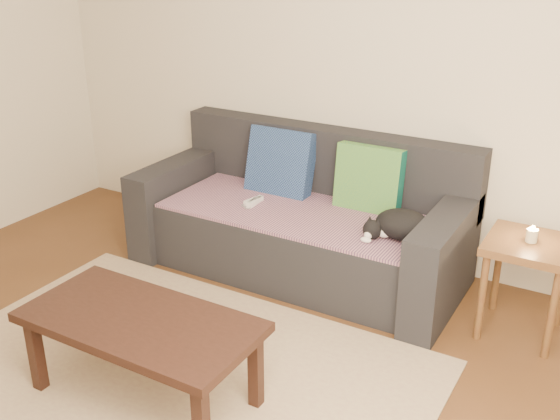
% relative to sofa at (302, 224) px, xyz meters
% --- Properties ---
extents(ground, '(4.50, 4.50, 0.00)m').
position_rel_sofa_xyz_m(ground, '(0.00, -1.57, -0.31)').
color(ground, brown).
rests_on(ground, ground).
extents(back_wall, '(4.50, 0.04, 2.60)m').
position_rel_sofa_xyz_m(back_wall, '(0.00, 0.43, 0.99)').
color(back_wall, beige).
rests_on(back_wall, ground).
extents(sofa, '(2.10, 0.94, 0.87)m').
position_rel_sofa_xyz_m(sofa, '(0.00, 0.00, 0.00)').
color(sofa, '#232328').
rests_on(sofa, ground).
extents(throw_blanket, '(1.66, 0.74, 0.02)m').
position_rel_sofa_xyz_m(throw_blanket, '(0.00, -0.09, 0.12)').
color(throw_blanket, '#40284B').
rests_on(throw_blanket, sofa).
extents(cushion_navy, '(0.46, 0.23, 0.47)m').
position_rel_sofa_xyz_m(cushion_navy, '(-0.26, 0.17, 0.32)').
color(cushion_navy, '#11224B').
rests_on(cushion_navy, throw_blanket).
extents(cushion_green, '(0.42, 0.15, 0.43)m').
position_rel_sofa_xyz_m(cushion_green, '(0.38, 0.17, 0.32)').
color(cushion_green, '#0D564C').
rests_on(cushion_green, throw_blanket).
extents(cat, '(0.39, 0.29, 0.17)m').
position_rel_sofa_xyz_m(cat, '(0.72, -0.17, 0.21)').
color(cat, black).
rests_on(cat, throw_blanket).
extents(wii_remote_a, '(0.04, 0.15, 0.03)m').
position_rel_sofa_xyz_m(wii_remote_a, '(-0.27, -0.14, 0.15)').
color(wii_remote_a, white).
rests_on(wii_remote_a, throw_blanket).
extents(wii_remote_b, '(0.07, 0.15, 0.03)m').
position_rel_sofa_xyz_m(wii_remote_b, '(-0.29, -0.12, 0.15)').
color(wii_remote_b, white).
rests_on(wii_remote_b, throw_blanket).
extents(side_table, '(0.44, 0.44, 0.55)m').
position_rel_sofa_xyz_m(side_table, '(1.40, -0.09, 0.15)').
color(side_table, brown).
rests_on(side_table, ground).
extents(candle, '(0.06, 0.06, 0.09)m').
position_rel_sofa_xyz_m(candle, '(1.40, -0.09, 0.28)').
color(candle, beige).
rests_on(candle, side_table).
extents(rug, '(2.50, 1.80, 0.01)m').
position_rel_sofa_xyz_m(rug, '(0.00, -1.42, -0.30)').
color(rug, tan).
rests_on(rug, ground).
extents(coffee_table, '(1.10, 0.55, 0.44)m').
position_rel_sofa_xyz_m(coffee_table, '(0.00, -1.55, 0.07)').
color(coffee_table, black).
rests_on(coffee_table, rug).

